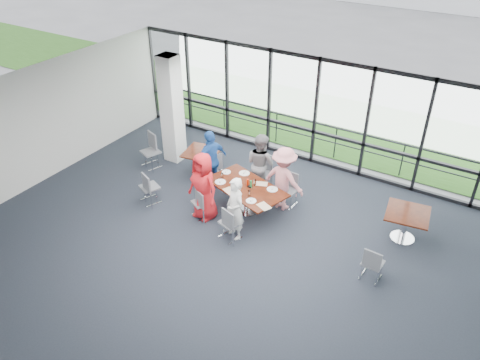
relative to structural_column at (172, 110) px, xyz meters
The scene contains 39 objects.
floor 4.96m from the structural_column, 39.81° to the right, with size 12.00×10.00×0.02m, color #222731.
ceiling 4.95m from the structural_column, 39.81° to the right, with size 12.00×10.00×0.04m, color white.
wall_left 3.84m from the structural_column, 128.66° to the right, with size 0.10×10.00×3.20m, color silver.
curtain_wall_back 4.12m from the structural_column, 29.05° to the left, with size 12.00×0.10×3.20m, color white.
structural_column is the anchor object (origin of this frame).
apron 8.04m from the structural_column, 62.78° to the left, with size 80.00×70.00×0.02m, color slate.
grass_strip 6.36m from the structural_column, 54.25° to the left, with size 80.00×5.00×0.01m, color #274E15.
guard_rail 4.57m from the structural_column, 35.84° to the left, with size 0.06×0.06×12.00m, color #2D2D33.
main_table 3.59m from the structural_column, 20.51° to the right, with size 2.24×1.64×0.75m.
side_table_left 1.61m from the structural_column, 15.43° to the right, with size 1.09×1.09×0.75m.
side_table_right 7.02m from the structural_column, ahead, with size 1.08×1.08×0.75m.
diner_near_left 3.21m from the structural_column, 38.23° to the right, with size 0.87×0.57×1.78m, color red.
diner_near_right 4.26m from the structural_column, 32.02° to the right, with size 0.58×0.42×1.59m, color white.
diner_far_left 3.17m from the structural_column, ahead, with size 0.83×0.51×1.71m, color slate.
diner_far_right 4.05m from the structural_column, ahead, with size 1.11×0.57×1.72m, color #D98085.
diner_end 2.18m from the structural_column, 22.60° to the right, with size 1.02×0.56×1.74m, color #2156AA.
chair_main_nl 3.34m from the structural_column, 39.62° to the right, with size 0.40×0.40×0.82m, color slate, non-canonical shape.
chair_main_nr 4.34m from the structural_column, 33.78° to the right, with size 0.43×0.43×0.88m, color slate, non-canonical shape.
chair_main_fl 3.28m from the structural_column, ahead, with size 0.46×0.46×0.95m, color slate, non-canonical shape.
chair_main_fr 4.19m from the structural_column, ahead, with size 0.42×0.42×0.86m, color slate, non-canonical shape.
chair_main_end 2.18m from the structural_column, 22.47° to the right, with size 0.45×0.45×0.93m, color slate, non-canonical shape.
chair_spare_la 2.61m from the structural_column, 67.74° to the right, with size 0.44×0.44×0.90m, color slate, non-canonical shape.
chair_spare_lb 1.38m from the structural_column, 110.73° to the right, with size 0.48×0.48×0.98m, color slate, non-canonical shape.
chair_spare_r 7.09m from the structural_column, 15.65° to the right, with size 0.41×0.41×0.83m, color slate, non-canonical shape.
plate_nl 3.05m from the structural_column, 28.28° to the right, with size 0.27×0.27×0.01m, color white.
plate_nr 4.13m from the structural_column, 24.86° to the right, with size 0.25×0.25×0.01m, color white.
plate_fl 3.09m from the structural_column, 13.94° to the right, with size 0.28×0.28×0.01m, color white.
plate_fr 4.07m from the structural_column, 14.50° to the right, with size 0.27×0.27×0.01m, color white.
plate_end 2.75m from the structural_column, 20.40° to the right, with size 0.24×0.24×0.01m, color white.
tumbler_a 3.38m from the structural_column, 25.27° to the right, with size 0.07×0.07×0.14m, color white.
tumbler_b 3.91m from the structural_column, 23.53° to the right, with size 0.07×0.07×0.14m, color white.
tumbler_c 3.63m from the structural_column, 17.13° to the right, with size 0.07×0.07×0.14m, color white.
tumbler_d 2.88m from the structural_column, 25.33° to the right, with size 0.06×0.06×0.13m, color white.
menu_a 3.50m from the structural_column, 28.02° to the right, with size 0.33×0.23×0.00m, color white.
menu_b 4.46m from the structural_column, 23.13° to the right, with size 0.33×0.23×0.00m, color white.
menu_c 3.72m from the structural_column, 14.57° to the right, with size 0.29×0.21×0.00m, color white.
condiment_caddy 3.64m from the structural_column, 19.76° to the right, with size 0.10×0.07×0.04m, color black.
ketchup_bottle 3.53m from the structural_column, 19.60° to the right, with size 0.06×0.06×0.18m, color #B21B01.
green_bottle 3.65m from the structural_column, 19.62° to the right, with size 0.05×0.05×0.20m, color #1C7132.
Camera 1 is at (4.60, -6.55, 7.10)m, focal length 35.00 mm.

